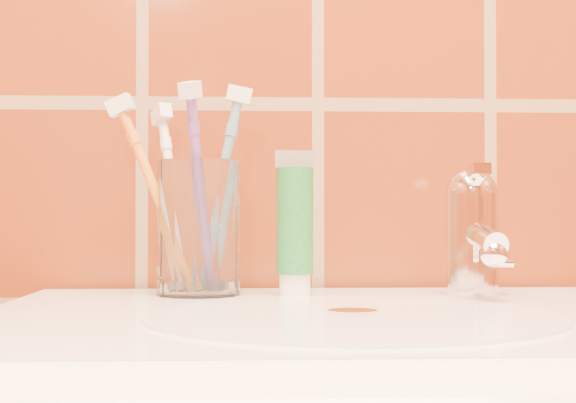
{
  "coord_description": "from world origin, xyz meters",
  "views": [
    {
      "loc": [
        -0.08,
        0.28,
        0.92
      ],
      "look_at": [
        -0.04,
        1.08,
        0.94
      ],
      "focal_mm": 55.0,
      "sensor_mm": 36.0,
      "label": 1
    }
  ],
  "objects": [
    {
      "name": "toothbrush_3",
      "position": [
        -0.1,
        1.12,
        0.95
      ],
      "size": [
        0.07,
        0.06,
        0.2
      ],
      "primitive_type": null,
      "rotation": [
        0.2,
        0.0,
        1.58
      ],
      "color": "#6798B8",
      "rests_on": "glass_tumbler"
    },
    {
      "name": "toothpaste_tube",
      "position": [
        -0.03,
        1.1,
        0.91
      ],
      "size": [
        0.04,
        0.03,
        0.14
      ],
      "rotation": [
        0.0,
        0.0,
        0.11
      ],
      "color": "white",
      "rests_on": "pedestal_sink"
    },
    {
      "name": "glass_tumbler",
      "position": [
        -0.12,
        1.11,
        0.91
      ],
      "size": [
        0.09,
        0.09,
        0.13
      ],
      "primitive_type": "cylinder",
      "rotation": [
        0.0,
        0.0,
        -0.16
      ],
      "color": "white",
      "rests_on": "pedestal_sink"
    },
    {
      "name": "toothbrush_2",
      "position": [
        -0.16,
        1.1,
        0.94
      ],
      "size": [
        0.13,
        0.11,
        0.19
      ],
      "primitive_type": null,
      "rotation": [
        0.4,
        0.0,
        -1.76
      ],
      "color": "orange",
      "rests_on": "glass_tumbler"
    },
    {
      "name": "toothbrush_1",
      "position": [
        -0.14,
        1.13,
        0.94
      ],
      "size": [
        0.11,
        0.15,
        0.2
      ],
      "primitive_type": null,
      "rotation": [
        0.35,
        0.0,
        -2.62
      ],
      "color": "white",
      "rests_on": "glass_tumbler"
    },
    {
      "name": "faucet",
      "position": [
        0.14,
        1.09,
        0.91
      ],
      "size": [
        0.05,
        0.11,
        0.12
      ],
      "color": "white",
      "rests_on": "pedestal_sink"
    },
    {
      "name": "toothbrush_0",
      "position": [
        -0.12,
        1.08,
        0.95
      ],
      "size": [
        0.08,
        0.11,
        0.21
      ],
      "primitive_type": null,
      "rotation": [
        0.22,
        0.0,
        -0.38
      ],
      "color": "#73489A",
      "rests_on": "glass_tumbler"
    }
  ]
}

